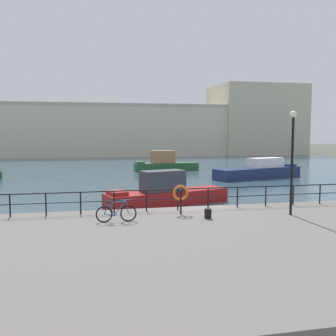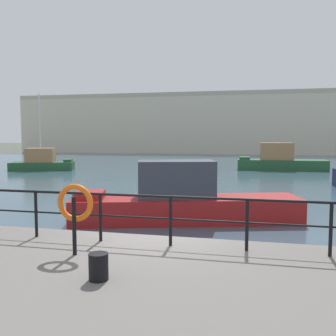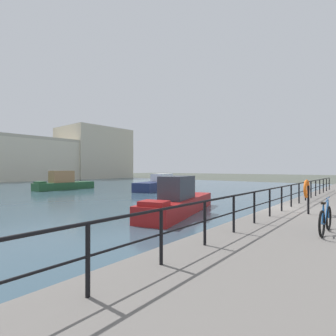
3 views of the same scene
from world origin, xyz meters
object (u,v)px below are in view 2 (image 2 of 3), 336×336
(harbor_building, at_px, (298,121))
(moored_white_yacht, at_px, (280,161))
(moored_red_daysailer, at_px, (182,201))
(mooring_bollard, at_px, (98,267))
(life_ring_stand, at_px, (75,205))
(moored_cabin_cruiser, at_px, (42,162))

(harbor_building, relative_size, moored_white_yacht, 10.03)
(moored_red_daysailer, bearing_deg, mooring_bollard, 75.21)
(harbor_building, height_order, life_ring_stand, harbor_building)
(moored_red_daysailer, xyz_separation_m, mooring_bollard, (0.26, -8.27, 0.34))
(harbor_building, bearing_deg, moored_red_daysailer, -99.16)
(moored_cabin_cruiser, xyz_separation_m, moored_red_daysailer, (16.40, -17.64, -0.01))
(moored_white_yacht, bearing_deg, life_ring_stand, 77.08)
(moored_white_yacht, height_order, moored_red_daysailer, moored_white_yacht)
(life_ring_stand, bearing_deg, harbor_building, 81.21)
(moored_white_yacht, distance_m, moored_red_daysailer, 22.97)
(moored_cabin_cruiser, bearing_deg, moored_white_yacht, -6.55)
(mooring_bollard, relative_size, life_ring_stand, 0.31)
(moored_white_yacht, height_order, life_ring_stand, moored_white_yacht)
(harbor_building, relative_size, moored_cabin_cruiser, 11.55)
(moored_white_yacht, bearing_deg, mooring_bollard, 79.26)
(moored_red_daysailer, bearing_deg, harbor_building, -115.74)
(harbor_building, bearing_deg, moored_cabin_cruiser, -123.86)
(harbor_building, distance_m, moored_red_daysailer, 56.32)
(harbor_building, height_order, moored_red_daysailer, harbor_building)
(moored_white_yacht, xyz_separation_m, life_ring_stand, (-5.27, -29.61, 0.99))
(harbor_building, xyz_separation_m, moored_red_daysailer, (-8.94, -55.41, -4.64))
(moored_cabin_cruiser, height_order, moored_red_daysailer, moored_cabin_cruiser)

